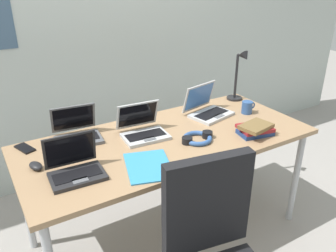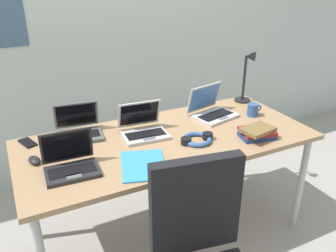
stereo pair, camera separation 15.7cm
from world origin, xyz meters
The scene contains 14 objects.
ground_plane centered at (0.00, 0.00, 0.00)m, with size 12.00×12.00×0.00m, color gray.
wall_back centered at (0.00, 1.10, 1.30)m, with size 6.00×0.13×2.60m.
desk centered at (0.00, 0.00, 0.68)m, with size 1.80×0.80×0.74m.
desk_lamp centered at (0.80, 0.28, 0.94)m, with size 0.12×0.18×0.40m.
laptop_far_corner centered at (-0.48, 0.27, 0.78)m, with size 0.30×0.28×0.20m.
laptop_mid_desk centered at (0.43, 0.17, 0.78)m, with size 0.33×0.31×0.21m.
laptop_front_right centered at (-0.62, -0.12, 0.78)m, with size 0.28×0.23×0.20m.
laptop_front_left centered at (-0.12, 0.11, 0.78)m, with size 0.29×0.27×0.20m.
computer_mouse centered at (-0.78, 0.05, 0.76)m, with size 0.06×0.10×0.03m, color black.
cell_phone centered at (-0.78, 0.30, 0.74)m, with size 0.06×0.14×0.01m, color black.
headphones centered at (0.13, -0.12, 0.76)m, with size 0.21×0.18×0.04m.
book_stack centered at (0.49, -0.24, 0.78)m, with size 0.24×0.20×0.07m.
paper_folder_center centered at (-0.26, -0.24, 0.74)m, with size 0.23×0.31×0.01m, color #338CC6.
coffee_mug centered at (0.69, 0.04, 0.78)m, with size 0.11×0.08×0.09m.
Camera 2 is at (-0.85, -1.71, 1.71)m, focal length 37.21 mm.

